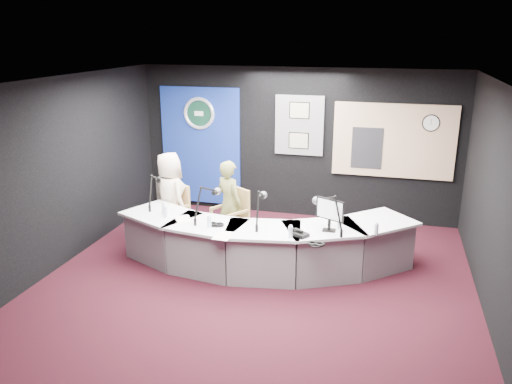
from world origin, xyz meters
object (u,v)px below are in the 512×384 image
(broadcast_desk, at_px, (261,244))
(armchair_left, at_px, (171,213))
(armchair_right, at_px, (230,217))
(person_woman, at_px, (229,204))
(person_man, at_px, (170,197))

(broadcast_desk, relative_size, armchair_left, 4.71)
(armchair_right, xyz_separation_m, person_woman, (0.00, 0.00, 0.22))
(broadcast_desk, xyz_separation_m, armchair_left, (-1.74, 0.64, 0.10))
(person_woman, bearing_deg, broadcast_desk, 168.78)
(broadcast_desk, height_order, armchair_left, armchair_left)
(person_woman, bearing_deg, person_man, 32.97)
(broadcast_desk, bearing_deg, person_man, 159.86)
(person_man, bearing_deg, person_woman, -144.29)
(broadcast_desk, height_order, person_woman, person_woman)
(armchair_right, xyz_separation_m, person_man, (-1.03, -0.02, 0.26))
(person_woman, bearing_deg, armchair_right, 31.72)
(person_woman, bearing_deg, armchair_left, 32.97)
(broadcast_desk, distance_m, person_man, 1.89)
(armchair_right, relative_size, person_man, 0.66)
(broadcast_desk, distance_m, armchair_left, 1.85)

